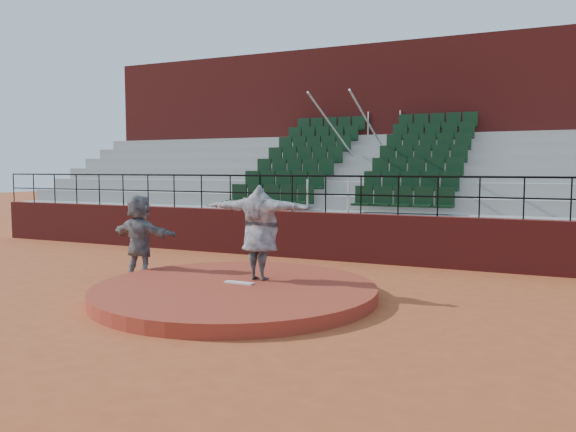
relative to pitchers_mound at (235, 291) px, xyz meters
The scene contains 9 objects.
ground 0.12m from the pitchers_mound, ahead, with size 90.00×90.00×0.00m, color #AD4D27.
pitchers_mound is the anchor object (origin of this frame).
pitching_rubber 0.21m from the pitchers_mound, 90.00° to the left, with size 0.60×0.15×0.03m, color white.
boundary_wall 5.03m from the pitchers_mound, 90.00° to the left, with size 24.00×0.30×1.30m, color maroon.
wall_railing 5.35m from the pitchers_mound, 90.00° to the left, with size 24.04×0.05×1.03m.
seating_deck 8.75m from the pitchers_mound, 90.00° to the left, with size 24.00×5.97×4.63m.
press_box_facade 13.06m from the pitchers_mound, 90.00° to the left, with size 24.00×3.00×7.10m, color maroon.
pitcher 1.30m from the pitchers_mound, 73.99° to the left, with size 2.36×0.64×1.92m, color black.
fielder 3.11m from the pitchers_mound, 165.58° to the left, with size 1.78×0.57×1.92m, color black.
Camera 1 is at (5.36, -9.37, 2.52)m, focal length 35.00 mm.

